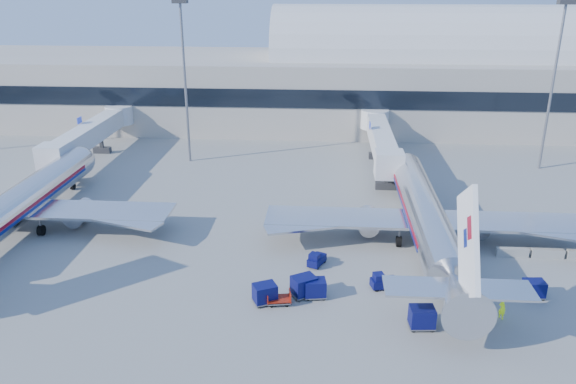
# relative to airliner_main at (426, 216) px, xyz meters

# --- Properties ---
(ground) EXTENTS (260.00, 260.00, 0.00)m
(ground) POSITION_rel_airliner_main_xyz_m (-10.00, -4.51, -2.93)
(ground) COLOR gray
(ground) RESTS_ON ground
(terminal) EXTENTS (170.00, 28.15, 21.00)m
(terminal) POSITION_rel_airliner_main_xyz_m (-23.60, 51.46, 4.60)
(terminal) COLOR #B2AA9E
(terminal) RESTS_ON ground
(airliner_main) EXTENTS (32.00, 37.26, 12.07)m
(airliner_main) POSITION_rel_airliner_main_xyz_m (0.00, 0.00, 0.00)
(airliner_main) COLOR silver
(airliner_main) RESTS_ON ground
(airliner_mid) EXTENTS (32.00, 37.26, 12.07)m
(airliner_mid) POSITION_rel_airliner_main_xyz_m (-42.00, 0.00, 0.00)
(airliner_mid) COLOR silver
(airliner_mid) RESTS_ON ground
(jetbridge_near) EXTENTS (4.40, 27.50, 6.25)m
(jetbridge_near) POSITION_rel_airliner_main_xyz_m (-2.40, 26.30, 1.00)
(jetbridge_near) COLOR silver
(jetbridge_near) RESTS_ON ground
(jetbridge_mid) EXTENTS (4.40, 27.50, 6.25)m
(jetbridge_mid) POSITION_rel_airliner_main_xyz_m (-44.40, 26.30, 1.00)
(jetbridge_mid) COLOR silver
(jetbridge_mid) RESTS_ON ground
(mast_west) EXTENTS (2.00, 1.20, 22.60)m
(mast_west) POSITION_rel_airliner_main_xyz_m (-30.00, 25.49, 11.87)
(mast_west) COLOR slate
(mast_west) RESTS_ON ground
(mast_east) EXTENTS (2.00, 1.20, 22.60)m
(mast_east) POSITION_rel_airliner_main_xyz_m (20.00, 25.49, 11.87)
(mast_east) COLOR slate
(mast_east) RESTS_ON ground
(barrier_near) EXTENTS (3.00, 0.55, 0.90)m
(barrier_near) POSITION_rel_airliner_main_xyz_m (8.00, -2.51, -2.48)
(barrier_near) COLOR #9E9E96
(barrier_near) RESTS_ON ground
(barrier_mid) EXTENTS (3.00, 0.55, 0.90)m
(barrier_mid) POSITION_rel_airliner_main_xyz_m (11.30, -2.51, -2.48)
(barrier_mid) COLOR #9E9E96
(barrier_mid) RESTS_ON ground
(tug_lead) EXTENTS (2.40, 1.64, 1.43)m
(tug_lead) POSITION_rel_airliner_main_xyz_m (-4.91, -9.30, -2.28)
(tug_lead) COLOR #090B43
(tug_lead) RESTS_ON ground
(tug_right) EXTENTS (2.21, 1.27, 1.38)m
(tug_right) POSITION_rel_airliner_main_xyz_m (1.73, -7.24, -2.30)
(tug_right) COLOR #090B43
(tug_right) RESTS_ON ground
(tug_left) EXTENTS (1.85, 2.36, 1.38)m
(tug_left) POSITION_rel_airliner_main_xyz_m (-10.71, -5.58, -2.30)
(tug_left) COLOR #090B43
(tug_left) RESTS_ON ground
(cart_train_a) EXTENTS (2.03, 1.66, 1.63)m
(cart_train_a) POSITION_rel_airliner_main_xyz_m (-10.67, -11.19, -2.06)
(cart_train_a) COLOR #090B43
(cart_train_a) RESTS_ON ground
(cart_train_b) EXTENTS (2.53, 2.37, 1.79)m
(cart_train_b) POSITION_rel_airliner_main_xyz_m (-11.62, -11.02, -1.97)
(cart_train_b) COLOR #090B43
(cart_train_b) RESTS_ON ground
(cart_train_c) EXTENTS (2.36, 2.15, 1.69)m
(cart_train_c) POSITION_rel_airliner_main_xyz_m (-14.76, -12.38, -2.02)
(cart_train_c) COLOR #090B43
(cart_train_c) RESTS_ON ground
(cart_solo_near) EXTENTS (2.07, 1.65, 1.73)m
(cart_solo_near) POSITION_rel_airliner_main_xyz_m (-2.46, -15.04, -2.01)
(cart_solo_near) COLOR #090B43
(cart_solo_near) RESTS_ON ground
(cart_solo_far) EXTENTS (1.85, 1.47, 1.54)m
(cart_solo_far) POSITION_rel_airliner_main_xyz_m (7.53, -9.93, -2.10)
(cart_solo_far) COLOR #090B43
(cart_solo_far) RESTS_ON ground
(cart_open_red) EXTENTS (2.16, 1.68, 0.52)m
(cart_open_red) POSITION_rel_airliner_main_xyz_m (-13.60, -12.43, -2.55)
(cart_open_red) COLOR slate
(cart_open_red) RESTS_ON ground
(ramp_worker) EXTENTS (0.67, 0.72, 1.65)m
(ramp_worker) POSITION_rel_airliner_main_xyz_m (3.99, -13.28, -2.10)
(ramp_worker) COLOR #9CDD17
(ramp_worker) RESTS_ON ground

